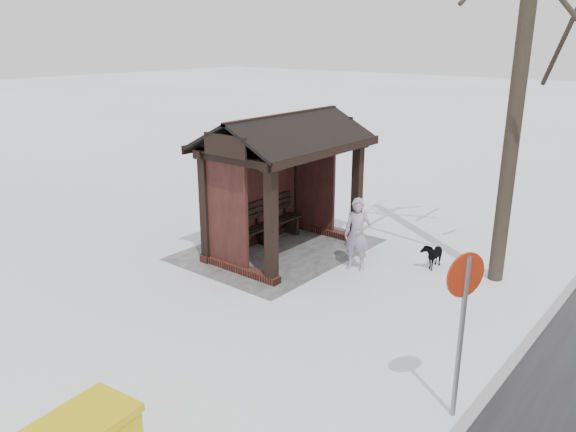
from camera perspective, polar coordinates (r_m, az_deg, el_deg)
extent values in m
plane|color=white|center=(12.65, -0.30, -3.63)|extent=(120.00, 120.00, 0.00)
cube|color=gray|center=(10.37, 24.27, -10.25)|extent=(120.00, 0.15, 0.06)
cube|color=gray|center=(12.76, -1.00, -3.39)|extent=(4.20, 3.20, 0.02)
cube|color=#3D1916|center=(13.17, -3.33, -2.40)|extent=(3.30, 0.22, 0.16)
cube|color=#3D1916|center=(13.74, 3.68, -1.55)|extent=(0.22, 2.10, 0.16)
cube|color=#3D1916|center=(11.58, -5.05, -5.34)|extent=(0.22, 2.10, 0.16)
cube|color=black|center=(12.94, 7.01, 2.11)|extent=(0.20, 0.20, 2.30)
cube|color=black|center=(10.63, -1.71, -1.24)|extent=(0.20, 0.20, 2.30)
cube|color=black|center=(13.95, 0.75, 3.38)|extent=(0.20, 0.20, 2.30)
cube|color=black|center=(11.83, -8.32, 0.56)|extent=(0.20, 0.20, 2.30)
cube|color=black|center=(12.82, -3.42, 2.43)|extent=(2.80, 0.08, 2.14)
cube|color=black|center=(13.58, 2.69, 3.32)|extent=(0.08, 1.17, 2.14)
cube|color=black|center=(11.40, -6.34, 0.40)|extent=(0.08, 1.17, 2.14)
cube|color=black|center=(11.45, 3.18, 6.40)|extent=(3.40, 0.20, 0.18)
cube|color=black|center=(12.57, -3.52, 7.41)|extent=(3.40, 0.20, 0.18)
cylinder|color=black|center=(11.09, 22.67, 14.72)|extent=(0.29, 0.29, 8.55)
imported|color=#9D91AA|center=(11.55, 7.05, -1.86)|extent=(0.50, 0.63, 1.52)
imported|color=black|center=(12.12, 14.46, -3.78)|extent=(0.67, 0.34, 0.55)
cube|color=gold|center=(6.58, -20.23, -19.03)|extent=(1.15, 0.85, 0.09)
cylinder|color=slate|center=(7.31, 17.11, -11.89)|extent=(0.07, 0.07, 2.17)
cylinder|color=#9D220B|center=(6.95, 17.59, -5.73)|extent=(0.53, 0.26, 0.57)
cylinder|color=white|center=(6.96, 17.43, -5.69)|extent=(0.41, 0.20, 0.43)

